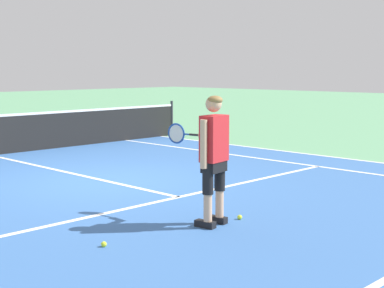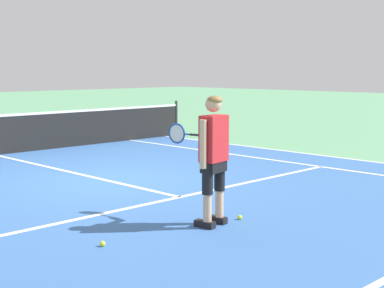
{
  "view_description": "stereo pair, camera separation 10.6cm",
  "coord_description": "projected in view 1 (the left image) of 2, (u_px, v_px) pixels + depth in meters",
  "views": [
    {
      "loc": [
        -6.29,
        -8.36,
        2.05
      ],
      "look_at": [
        -0.85,
        -3.02,
        1.05
      ],
      "focal_mm": 53.63,
      "sensor_mm": 36.0,
      "label": 1
    },
    {
      "loc": [
        -6.22,
        -8.43,
        2.05
      ],
      "look_at": [
        -0.85,
        -3.02,
        1.05
      ],
      "focal_mm": 53.63,
      "sensor_mm": 36.0,
      "label": 2
    }
  ],
  "objects": [
    {
      "name": "line_singles_right",
      "position": [
        273.0,
        160.0,
        12.94
      ],
      "size": [
        0.1,
        10.46,
        0.01
      ],
      "primitive_type": "cube",
      "color": "white",
      "rests_on": "ground"
    },
    {
      "name": "ground_plane",
      "position": [
        107.0,
        181.0,
        10.52
      ],
      "size": [
        80.0,
        80.0,
        0.0
      ],
      "primitive_type": "plane",
      "color": "#609E70"
    },
    {
      "name": "tennis_player",
      "position": [
        213.0,
        151.0,
        7.45
      ],
      "size": [
        0.6,
        1.18,
        1.71
      ],
      "color": "black",
      "rests_on": "ground"
    },
    {
      "name": "line_service",
      "position": [
        178.0,
        197.0,
        9.22
      ],
      "size": [
        8.23,
        0.1,
        0.01
      ],
      "primitive_type": "cube",
      "color": "white",
      "rests_on": "ground"
    },
    {
      "name": "line_centre_service",
      "position": [
        67.0,
        172.0,
        11.44
      ],
      "size": [
        0.1,
        6.4,
        0.01
      ],
      "primitive_type": "cube",
      "color": "white",
      "rests_on": "ground"
    },
    {
      "name": "line_doubles_right",
      "position": [
        307.0,
        154.0,
        13.91
      ],
      "size": [
        0.1,
        10.46,
        0.01
      ],
      "primitive_type": "cube",
      "color": "white",
      "rests_on": "ground"
    },
    {
      "name": "tennis_ball_near_feet",
      "position": [
        240.0,
        217.0,
        7.85
      ],
      "size": [
        0.07,
        0.07,
        0.07
      ],
      "primitive_type": "sphere",
      "color": "#CCE02D",
      "rests_on": "ground"
    },
    {
      "name": "tennis_ball_by_baseline",
      "position": [
        104.0,
        244.0,
        6.64
      ],
      "size": [
        0.07,
        0.07,
        0.07
      ],
      "primitive_type": "sphere",
      "color": "#CCE02D",
      "rests_on": "ground"
    },
    {
      "name": "court_inner_surface",
      "position": [
        132.0,
        187.0,
        10.03
      ],
      "size": [
        10.98,
        10.86,
        0.0
      ],
      "primitive_type": "cube",
      "color": "#3866A8",
      "rests_on": "ground"
    }
  ]
}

